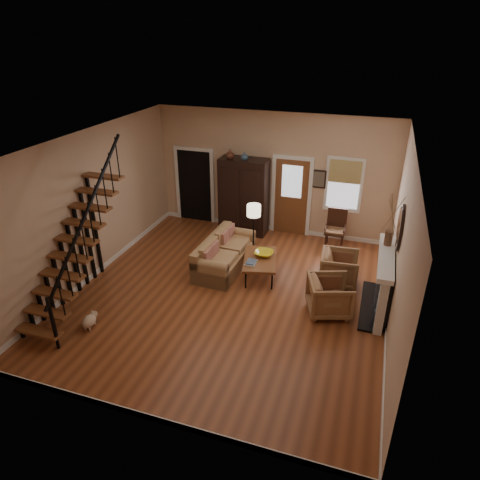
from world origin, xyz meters
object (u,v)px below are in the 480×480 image
(side_chair, at_px, (335,230))
(armchair_right, at_px, (339,268))
(coffee_table, at_px, (260,267))
(sofa, at_px, (225,254))
(armoire, at_px, (244,196))
(armchair_left, at_px, (330,296))
(floor_lamp, at_px, (253,233))

(side_chair, bearing_deg, armchair_right, -79.65)
(side_chair, bearing_deg, coffee_table, -125.81)
(sofa, xyz_separation_m, coffee_table, (0.90, -0.13, -0.14))
(armoire, relative_size, side_chair, 2.06)
(sofa, relative_size, armchair_left, 2.39)
(armoire, height_order, side_chair, armoire)
(side_chair, bearing_deg, sofa, -141.34)
(coffee_table, height_order, armchair_left, armchair_left)
(sofa, bearing_deg, side_chair, 40.96)
(armoire, bearing_deg, side_chair, -4.48)
(coffee_table, relative_size, armchair_left, 1.48)
(armoire, xyz_separation_m, side_chair, (2.55, -0.20, -0.54))
(armoire, height_order, floor_lamp, armoire)
(armchair_left, bearing_deg, armchair_right, -21.42)
(sofa, distance_m, armchair_right, 2.67)
(armchair_left, height_order, side_chair, side_chair)
(coffee_table, relative_size, floor_lamp, 0.85)
(armoire, relative_size, armchair_right, 2.53)
(armchair_right, bearing_deg, floor_lamp, 74.07)
(sofa, bearing_deg, armchair_right, 5.38)
(floor_lamp, bearing_deg, coffee_table, -62.46)
(coffee_table, bearing_deg, armoire, 116.53)
(armoire, height_order, coffee_table, armoire)
(coffee_table, height_order, floor_lamp, floor_lamp)
(coffee_table, height_order, armchair_right, armchair_right)
(coffee_table, bearing_deg, sofa, 171.99)
(sofa, height_order, coffee_table, sofa)
(sofa, bearing_deg, floor_lamp, 50.79)
(sofa, relative_size, floor_lamp, 1.38)
(armchair_right, relative_size, floor_lamp, 0.57)
(side_chair, bearing_deg, floor_lamp, -144.82)
(coffee_table, xyz_separation_m, side_chair, (1.45, 2.01, 0.27))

